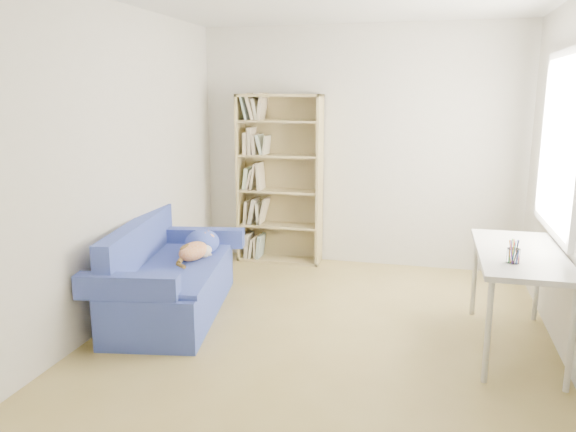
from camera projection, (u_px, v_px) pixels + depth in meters
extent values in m
plane|color=olive|center=(324.00, 332.00, 4.50)|extent=(4.00, 4.00, 0.00)
cube|color=silver|center=(359.00, 148.00, 6.12)|extent=(3.50, 0.04, 2.60)
cube|color=silver|center=(240.00, 235.00, 2.33)|extent=(3.50, 0.04, 2.60)
cube|color=silver|center=(118.00, 165.00, 4.64)|extent=(0.04, 4.00, 2.60)
cube|color=white|center=(563.00, 143.00, 4.33)|extent=(0.01, 1.20, 1.30)
cube|color=navy|center=(173.00, 291.00, 4.86)|extent=(1.03, 1.73, 0.41)
cube|color=navy|center=(138.00, 244.00, 4.85)|extent=(0.42, 1.62, 0.40)
cube|color=navy|center=(205.00, 237.00, 5.50)|extent=(0.78, 0.27, 0.18)
cube|color=navy|center=(127.00, 287.00, 4.10)|extent=(0.78, 0.27, 0.18)
cube|color=navy|center=(174.00, 267.00, 4.81)|extent=(1.00, 1.60, 0.05)
ellipsoid|color=#30429C|center=(202.00, 242.00, 5.20)|extent=(0.31, 0.35, 0.24)
ellipsoid|color=#A54412|center=(193.00, 251.00, 4.93)|extent=(0.23, 0.39, 0.15)
ellipsoid|color=silver|center=(204.00, 250.00, 5.02)|extent=(0.13, 0.17, 0.09)
ellipsoid|color=#3B2910|center=(188.00, 248.00, 4.88)|extent=(0.13, 0.20, 0.07)
sphere|color=#A54412|center=(207.00, 240.00, 5.17)|extent=(0.13, 0.13, 0.13)
cone|color=#A54412|center=(206.00, 232.00, 5.19)|extent=(0.06, 0.06, 0.07)
cone|color=#A54412|center=(204.00, 234.00, 5.13)|extent=(0.06, 0.06, 0.07)
cylinder|color=green|center=(204.00, 243.00, 5.11)|extent=(0.11, 0.04, 0.11)
cylinder|color=#3B2910|center=(181.00, 261.00, 4.73)|extent=(0.08, 0.15, 0.05)
cube|color=tan|center=(241.00, 178.00, 6.35)|extent=(0.03, 0.29, 1.87)
cube|color=tan|center=(319.00, 181.00, 6.14)|extent=(0.03, 0.29, 1.87)
cube|color=tan|center=(279.00, 95.00, 6.05)|extent=(0.94, 0.29, 0.03)
cube|color=tan|center=(280.00, 259.00, 6.44)|extent=(0.94, 0.29, 0.03)
cube|color=tan|center=(283.00, 178.00, 6.37)|extent=(0.94, 0.02, 1.87)
cube|color=silver|center=(520.00, 254.00, 4.09)|extent=(0.60, 1.31, 0.04)
cylinder|color=silver|center=(538.00, 280.00, 4.68)|extent=(0.04, 0.04, 0.71)
cylinder|color=silver|center=(572.00, 340.00, 3.53)|extent=(0.04, 0.04, 0.71)
cylinder|color=silver|center=(475.00, 275.00, 4.80)|extent=(0.04, 0.04, 0.71)
cylinder|color=silver|center=(488.00, 332.00, 3.65)|extent=(0.04, 0.04, 0.71)
cylinder|color=white|center=(513.00, 256.00, 3.80)|extent=(0.09, 0.09, 0.10)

